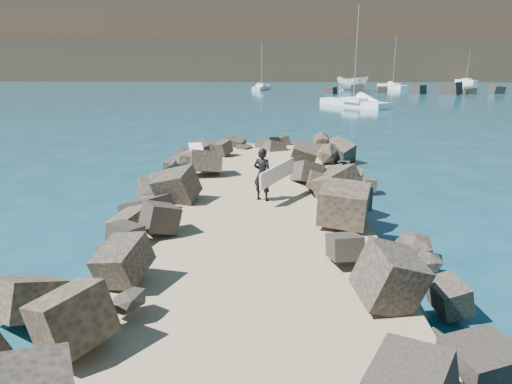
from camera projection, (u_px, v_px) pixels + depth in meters
ground at (257, 232)px, 13.07m from camera, size 800.00×800.00×0.00m
jetty at (255, 251)px, 11.07m from camera, size 6.00×26.00×0.60m
riprap_left at (142, 234)px, 11.59m from camera, size 2.60×22.00×1.00m
riprap_right at (371, 237)px, 11.39m from camera, size 2.60×22.00×1.00m
headland at (300, 26)px, 161.75m from camera, size 360.00×140.00×32.00m
surfboard_resting at (198, 157)px, 18.20m from camera, size 1.12×2.24×0.07m
boat_imported at (352, 83)px, 71.79m from camera, size 5.61×5.76×2.26m
surfer_with_board at (265, 174)px, 13.83m from camera, size 1.33×1.77×1.62m
sailboat_d at (393, 87)px, 76.78m from camera, size 3.75×7.21×8.54m
sailboat_b at (262, 88)px, 73.34m from camera, size 2.93×6.26×7.48m
sailboat_f at (466, 81)px, 94.80m from camera, size 2.86×5.59×6.78m
sailboat_c at (354, 103)px, 47.78m from camera, size 6.44×8.01×10.09m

